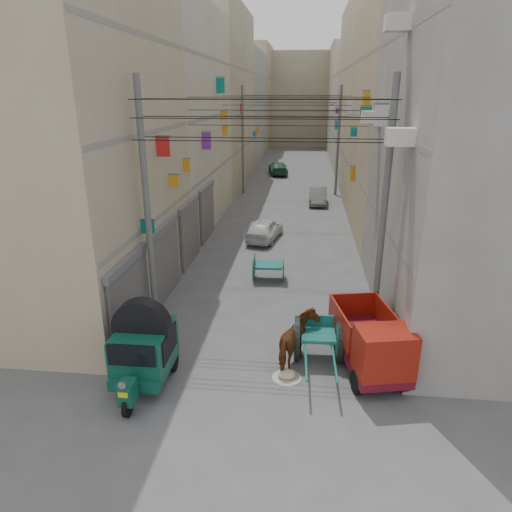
# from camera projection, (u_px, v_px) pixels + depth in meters

# --- Properties ---
(ground) EXTENTS (140.00, 140.00, 0.00)m
(ground) POSITION_uv_depth(u_px,v_px,m) (234.00, 470.00, 9.56)
(ground) COLOR #4A4B4D
(ground) RESTS_ON ground
(building_row_left) EXTENTS (8.00, 62.00, 14.00)m
(building_row_left) POSITION_uv_depth(u_px,v_px,m) (203.00, 105.00, 40.13)
(building_row_left) COLOR tan
(building_row_left) RESTS_ON ground
(building_row_right) EXTENTS (8.00, 62.00, 14.00)m
(building_row_right) POSITION_uv_depth(u_px,v_px,m) (388.00, 105.00, 38.50)
(building_row_right) COLOR #9A9690
(building_row_right) RESTS_ON ground
(end_cap_building) EXTENTS (22.00, 10.00, 13.00)m
(end_cap_building) POSITION_uv_depth(u_px,v_px,m) (300.00, 100.00, 69.13)
(end_cap_building) COLOR tan
(end_cap_building) RESTS_ON ground
(shutters_left) EXTENTS (0.18, 14.40, 2.88)m
(shutters_left) POSITION_uv_depth(u_px,v_px,m) (179.00, 243.00, 19.17)
(shutters_left) COLOR #4A4A4F
(shutters_left) RESTS_ON ground
(signboards) EXTENTS (8.22, 40.52, 5.67)m
(signboards) POSITION_uv_depth(u_px,v_px,m) (286.00, 161.00, 28.67)
(signboards) COLOR #742896
(signboards) RESTS_ON ground
(ac_units) EXTENTS (0.70, 6.55, 3.35)m
(ac_units) POSITION_uv_depth(u_px,v_px,m) (387.00, 94.00, 13.86)
(ac_units) COLOR silver
(ac_units) RESTS_ON ground
(utility_poles) EXTENTS (7.40, 22.20, 8.00)m
(utility_poles) POSITION_uv_depth(u_px,v_px,m) (282.00, 162.00, 24.12)
(utility_poles) COLOR #5A5B5D
(utility_poles) RESTS_ON ground
(overhead_cables) EXTENTS (7.40, 22.52, 1.12)m
(overhead_cables) POSITION_uv_depth(u_px,v_px,m) (280.00, 109.00, 20.75)
(overhead_cables) COLOR black
(overhead_cables) RESTS_ON ground
(auto_rickshaw) EXTENTS (1.54, 2.68, 1.88)m
(auto_rickshaw) POSITION_uv_depth(u_px,v_px,m) (144.00, 347.00, 12.11)
(auto_rickshaw) COLOR black
(auto_rickshaw) RESTS_ON ground
(tonga_cart) EXTENTS (1.44, 2.95, 1.32)m
(tonga_cart) POSITION_uv_depth(u_px,v_px,m) (318.00, 338.00, 13.35)
(tonga_cart) COLOR black
(tonga_cart) RESTS_ON ground
(mini_truck) EXTENTS (2.10, 3.49, 1.83)m
(mini_truck) POSITION_uv_depth(u_px,v_px,m) (373.00, 348.00, 12.46)
(mini_truck) COLOR black
(mini_truck) RESTS_ON ground
(second_cart) EXTENTS (1.36, 1.21, 1.15)m
(second_cart) POSITION_uv_depth(u_px,v_px,m) (269.00, 266.00, 19.09)
(second_cart) COLOR #155F55
(second_cart) RESTS_ON ground
(feed_sack) EXTENTS (0.51, 0.41, 0.25)m
(feed_sack) POSITION_uv_depth(u_px,v_px,m) (287.00, 374.00, 12.62)
(feed_sack) COLOR #BCAF9C
(feed_sack) RESTS_ON ground
(horse) EXTENTS (1.33, 1.96, 1.52)m
(horse) POSITION_uv_depth(u_px,v_px,m) (298.00, 341.00, 13.05)
(horse) COLOR maroon
(horse) RESTS_ON ground
(distant_car_white) EXTENTS (2.00, 3.66, 1.18)m
(distant_car_white) POSITION_uv_depth(u_px,v_px,m) (265.00, 229.00, 24.43)
(distant_car_white) COLOR silver
(distant_car_white) RESTS_ON ground
(distant_car_grey) EXTENTS (1.22, 3.50, 1.15)m
(distant_car_grey) POSITION_uv_depth(u_px,v_px,m) (318.00, 196.00, 32.37)
(distant_car_grey) COLOR slate
(distant_car_grey) RESTS_ON ground
(distant_car_green) EXTENTS (2.26, 4.28, 1.18)m
(distant_car_green) POSITION_uv_depth(u_px,v_px,m) (278.00, 168.00, 44.02)
(distant_car_green) COLOR #1E5A38
(distant_car_green) RESTS_ON ground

